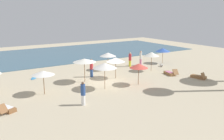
% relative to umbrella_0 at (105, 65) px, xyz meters
% --- Properties ---
extents(ground_plane, '(60.00, 60.00, 0.00)m').
position_rel_umbrella_0_xyz_m(ground_plane, '(1.25, 2.17, -2.11)').
color(ground_plane, '#BCAD8E').
extents(ocean_water, '(48.00, 16.00, 0.06)m').
position_rel_umbrella_0_xyz_m(ocean_water, '(1.25, 19.17, -2.08)').
color(ocean_water, '#3D6075').
rests_on(ocean_water, ground_plane).
extents(umbrella_0, '(2.09, 2.09, 2.34)m').
position_rel_umbrella_0_xyz_m(umbrella_0, '(0.00, 0.00, 0.00)').
color(umbrella_0, brown).
rests_on(umbrella_0, ground_plane).
extents(umbrella_1, '(1.91, 1.91, 2.01)m').
position_rel_umbrella_0_xyz_m(umbrella_1, '(11.97, 5.20, -0.32)').
color(umbrella_1, olive).
rests_on(umbrella_1, ground_plane).
extents(umbrella_2, '(1.90, 1.90, 2.14)m').
position_rel_umbrella_0_xyz_m(umbrella_2, '(2.77, 2.44, -0.19)').
color(umbrella_2, brown).
rests_on(umbrella_2, ground_plane).
extents(umbrella_4, '(1.83, 1.83, 1.99)m').
position_rel_umbrella_0_xyz_m(umbrella_4, '(-4.91, 1.46, -0.30)').
color(umbrella_4, brown).
rests_on(umbrella_4, ground_plane).
extents(umbrella_5, '(2.15, 2.15, 2.28)m').
position_rel_umbrella_0_xyz_m(umbrella_5, '(-0.50, 2.90, 0.01)').
color(umbrella_5, brown).
rests_on(umbrella_5, ground_plane).
extents(umbrella_6, '(1.73, 1.73, 2.19)m').
position_rel_umbrella_0_xyz_m(umbrella_6, '(7.85, 2.76, -0.15)').
color(umbrella_6, brown).
rests_on(umbrella_6, ground_plane).
extents(umbrella_7, '(1.71, 1.71, 2.00)m').
position_rel_umbrella_0_xyz_m(umbrella_7, '(3.25, -0.62, -0.31)').
color(umbrella_7, brown).
rests_on(umbrella_7, ground_plane).
extents(umbrella_8, '(1.88, 1.88, 2.03)m').
position_rel_umbrella_0_xyz_m(umbrella_8, '(4.02, 5.91, -0.29)').
color(umbrella_8, brown).
rests_on(umbrella_8, ground_plane).
extents(lounger_0, '(1.03, 1.78, 0.70)m').
position_rel_umbrella_0_xyz_m(lounger_0, '(8.40, 0.36, -1.93)').
color(lounger_0, olive).
rests_on(lounger_0, ground_plane).
extents(lounger_1, '(0.94, 1.73, 0.74)m').
position_rel_umbrella_0_xyz_m(lounger_1, '(9.80, -2.26, -1.93)').
color(lounger_1, olive).
rests_on(lounger_1, ground_plane).
extents(lounger_2, '(1.25, 1.77, 0.70)m').
position_rel_umbrella_0_xyz_m(lounger_2, '(-8.23, -0.55, -1.93)').
color(lounger_2, brown).
rests_on(lounger_2, ground_plane).
extents(person_0, '(0.42, 0.42, 1.77)m').
position_rel_umbrella_0_xyz_m(person_0, '(-3.29, -2.41, -1.21)').
color(person_0, white).
rests_on(person_0, ground_plane).
extents(person_1, '(0.49, 0.49, 1.90)m').
position_rel_umbrella_0_xyz_m(person_1, '(0.93, 4.18, -1.14)').
color(person_1, '#2D4C8C').
rests_on(person_1, ground_plane).
extents(person_2, '(0.43, 0.43, 1.85)m').
position_rel_umbrella_0_xyz_m(person_2, '(8.77, 5.77, -1.16)').
color(person_2, '#D17299').
rests_on(person_2, ground_plane).
extents(person_3, '(0.42, 0.42, 1.77)m').
position_rel_umbrella_0_xyz_m(person_3, '(7.22, 5.93, -1.21)').
color(person_3, yellow).
rests_on(person_3, ground_plane).
extents(dog, '(0.29, 0.65, 0.31)m').
position_rel_umbrella_0_xyz_m(dog, '(10.42, 3.74, -1.95)').
color(dog, silver).
rests_on(dog, ground_plane).
extents(surfboard, '(1.67, 2.27, 0.07)m').
position_rel_umbrella_0_xyz_m(surfboard, '(-4.03, 7.28, -2.07)').
color(surfboard, '#338CCC').
rests_on(surfboard, ground_plane).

